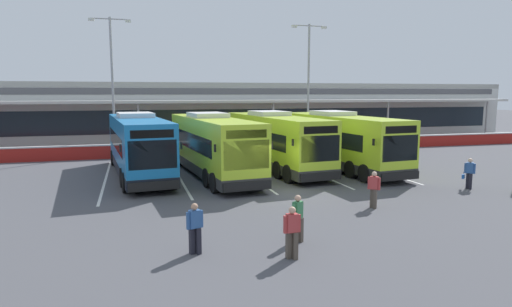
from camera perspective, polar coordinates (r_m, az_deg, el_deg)
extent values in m
plane|color=#4C4C51|center=(22.32, 2.43, -5.07)|extent=(200.00, 200.00, 0.00)
cube|color=silver|center=(48.19, -7.68, 5.10)|extent=(70.00, 10.00, 5.50)
cube|color=#19232D|center=(43.26, -6.72, 4.22)|extent=(66.00, 0.08, 2.20)
cube|color=#4C4C51|center=(43.17, -6.78, 8.00)|extent=(68.00, 0.08, 0.60)
cube|color=beige|center=(41.72, -6.44, 6.70)|extent=(67.00, 3.00, 0.24)
cube|color=gray|center=(48.15, -7.75, 8.67)|extent=(70.00, 10.00, 0.50)
cylinder|color=#999999|center=(40.06, -14.90, 3.44)|extent=(0.20, 0.20, 4.20)
cylinder|color=#999999|center=(42.12, 2.24, 3.90)|extent=(0.20, 0.20, 4.20)
cylinder|color=#999999|center=(47.45, 16.67, 4.02)|extent=(0.20, 0.20, 4.20)
cylinder|color=#999999|center=(55.10, 27.65, 3.94)|extent=(0.20, 0.20, 4.20)
cube|color=maroon|center=(36.09, -4.79, 0.67)|extent=(60.00, 0.36, 1.00)
cube|color=#B2B2B2|center=(36.03, -4.80, 1.53)|extent=(60.00, 0.40, 0.10)
cube|color=#1972B7|center=(27.52, -15.00, 1.15)|extent=(3.71, 12.19, 3.19)
cube|color=black|center=(27.70, -14.90, -1.55)|extent=(3.74, 12.21, 0.56)
cube|color=black|center=(27.89, -15.11, 1.73)|extent=(3.51, 9.81, 0.96)
cube|color=black|center=(21.65, -13.21, -0.16)|extent=(2.31, 0.33, 1.40)
cube|color=black|center=(21.52, -13.28, 2.48)|extent=(2.05, 0.28, 0.40)
cube|color=silver|center=(28.38, -15.35, 4.84)|extent=(2.31, 2.99, 0.28)
cube|color=black|center=(21.79, -13.04, -4.10)|extent=(2.45, 0.40, 0.44)
cube|color=black|center=(22.19, -9.65, 1.04)|extent=(0.09, 0.13, 0.36)
cube|color=black|center=(21.79, -17.15, 0.68)|extent=(0.09, 0.13, 0.36)
cylinder|color=black|center=(32.37, -13.74, -0.32)|extent=(0.42, 1.07, 1.04)
cylinder|color=black|center=(32.15, -17.97, -0.53)|extent=(0.42, 1.07, 1.04)
cylinder|color=black|center=(24.76, -11.28, -2.70)|extent=(0.42, 1.07, 1.04)
cylinder|color=black|center=(24.46, -16.81, -3.01)|extent=(0.42, 1.07, 1.04)
cylinder|color=black|center=(23.40, -10.67, -3.29)|extent=(0.42, 1.07, 1.04)
cylinder|color=black|center=(23.09, -16.52, -3.63)|extent=(0.42, 1.07, 1.04)
cube|color=#B7DB2D|center=(26.67, -5.66, 1.17)|extent=(3.71, 12.19, 3.19)
cube|color=#333333|center=(26.85, -5.62, -1.62)|extent=(3.74, 12.21, 0.56)
cube|color=black|center=(27.02, -5.90, 1.77)|extent=(3.51, 9.81, 0.96)
cube|color=black|center=(21.03, -1.24, -0.18)|extent=(2.31, 0.33, 1.40)
cube|color=black|center=(20.90, -1.24, 2.53)|extent=(2.05, 0.28, 0.40)
cube|color=silver|center=(27.48, -6.28, 4.99)|extent=(2.31, 2.99, 0.28)
cube|color=black|center=(21.19, -1.12, -4.24)|extent=(2.45, 0.40, 0.44)
cube|color=black|center=(21.84, 2.03, 1.04)|extent=(0.09, 0.13, 0.36)
cube|color=black|center=(20.86, -5.33, 0.69)|extent=(0.09, 0.13, 0.36)
cylinder|color=black|center=(31.56, -5.82, -0.34)|extent=(0.42, 1.07, 1.04)
cylinder|color=black|center=(31.01, -10.07, -0.57)|extent=(0.42, 1.07, 1.04)
cylinder|color=black|center=(24.23, -0.82, -2.78)|extent=(0.42, 1.07, 1.04)
cylinder|color=black|center=(23.51, -6.29, -3.15)|extent=(0.42, 1.07, 1.04)
cylinder|color=black|center=(22.95, 0.41, -3.38)|extent=(0.42, 1.07, 1.04)
cylinder|color=black|center=(22.19, -5.34, -3.80)|extent=(0.42, 1.07, 1.04)
cube|color=#B7DB2D|center=(28.96, 2.47, 1.73)|extent=(3.71, 12.19, 3.19)
cube|color=#333333|center=(29.13, 2.45, -0.85)|extent=(3.74, 12.21, 0.56)
cube|color=black|center=(29.30, 2.15, 2.28)|extent=(3.51, 9.81, 0.96)
cube|color=black|center=(23.66, 8.31, 0.63)|extent=(2.31, 0.33, 1.40)
cube|color=black|center=(23.55, 8.37, 3.04)|extent=(2.05, 0.28, 0.40)
cube|color=silver|center=(29.74, 1.70, 5.24)|extent=(2.31, 2.99, 0.28)
cube|color=black|center=(23.80, 8.37, -2.98)|extent=(2.45, 0.40, 0.44)
cube|color=black|center=(24.67, 10.86, 1.68)|extent=(0.09, 0.13, 0.36)
cube|color=black|center=(23.25, 4.79, 1.43)|extent=(0.09, 0.13, 0.36)
cylinder|color=black|center=(33.79, 1.15, 0.24)|extent=(0.42, 1.07, 1.04)
cylinder|color=black|center=(32.95, -2.69, 0.04)|extent=(0.42, 1.07, 1.04)
cylinder|color=black|center=(26.83, 7.56, -1.81)|extent=(0.42, 1.07, 1.04)
cylinder|color=black|center=(25.77, 2.90, -2.15)|extent=(0.42, 1.07, 1.04)
cylinder|color=black|center=(25.64, 9.07, -2.29)|extent=(0.42, 1.07, 1.04)
cylinder|color=black|center=(24.53, 4.25, -2.67)|extent=(0.42, 1.07, 1.04)
cube|color=#B7DB2D|center=(29.64, 10.78, 1.73)|extent=(3.71, 12.19, 3.19)
cube|color=#333333|center=(29.80, 10.72, -0.78)|extent=(3.74, 12.21, 0.56)
cube|color=black|center=(29.95, 10.39, 2.28)|extent=(3.51, 9.81, 0.96)
cube|color=black|center=(24.83, 18.11, 0.66)|extent=(2.31, 0.33, 1.40)
cube|color=black|center=(24.72, 18.23, 2.96)|extent=(2.05, 0.28, 0.40)
cube|color=silver|center=(30.36, 9.86, 5.18)|extent=(2.31, 2.99, 0.28)
cube|color=black|center=(24.96, 18.13, -2.79)|extent=(2.45, 0.40, 0.44)
cube|color=black|center=(26.00, 20.14, 1.65)|extent=(0.09, 0.13, 0.36)
cube|color=black|center=(24.17, 14.96, 1.43)|extent=(0.09, 0.13, 0.36)
cylinder|color=black|center=(34.33, 8.33, 0.28)|extent=(0.42, 1.07, 1.04)
cylinder|color=black|center=(33.21, 4.75, 0.08)|extent=(0.42, 1.07, 1.04)
cylinder|color=black|center=(27.90, 16.29, -1.69)|extent=(0.42, 1.07, 1.04)
cylinder|color=black|center=(26.52, 12.20, -2.03)|extent=(0.42, 1.07, 1.04)
cylinder|color=black|center=(26.83, 18.12, -2.13)|extent=(0.42, 1.07, 1.04)
cylinder|color=black|center=(25.39, 13.95, -2.52)|extent=(0.42, 1.07, 1.04)
cube|color=silver|center=(27.16, -18.88, -3.16)|extent=(0.14, 13.00, 0.01)
cube|color=silver|center=(27.24, -10.02, -2.82)|extent=(0.14, 13.00, 0.01)
cube|color=silver|center=(27.96, -1.42, -2.43)|extent=(0.14, 13.00, 0.01)
cube|color=silver|center=(29.27, 6.57, -2.01)|extent=(0.14, 13.00, 0.01)
cube|color=silver|center=(31.10, 13.75, -1.61)|extent=(0.14, 13.00, 0.01)
cube|color=black|center=(25.67, 25.68, -3.19)|extent=(0.23, 0.22, 0.84)
cube|color=black|center=(25.54, 26.01, -3.26)|extent=(0.23, 0.22, 0.84)
cube|color=#2D5693|center=(25.49, 25.94, -1.68)|extent=(0.39, 0.40, 0.56)
cube|color=#2D5693|center=(25.51, 25.44, -1.70)|extent=(0.13, 0.13, 0.54)
cube|color=#2D5693|center=(25.47, 26.42, -1.78)|extent=(0.13, 0.13, 0.54)
sphere|color=#DBB293|center=(25.43, 25.99, -0.81)|extent=(0.22, 0.22, 0.22)
cube|color=#194C9E|center=(25.62, 25.23, -2.70)|extent=(0.29, 0.28, 0.22)
cylinder|color=#194C9E|center=(25.59, 25.25, -2.31)|extent=(0.02, 0.02, 0.16)
cube|color=#4C4238|center=(13.64, 4.24, -11.72)|extent=(0.15, 0.19, 0.84)
cube|color=#4C4238|center=(13.59, 5.07, -11.80)|extent=(0.15, 0.19, 0.84)
cube|color=#B23838|center=(13.40, 4.69, -8.94)|extent=(0.35, 0.24, 0.56)
cube|color=#B23838|center=(13.32, 3.81, -9.15)|extent=(0.09, 0.10, 0.54)
cube|color=#B23838|center=(13.49, 5.56, -8.95)|extent=(0.09, 0.10, 0.54)
sphere|color=tan|center=(13.29, 4.71, -7.33)|extent=(0.22, 0.22, 0.22)
cube|color=#4C4238|center=(15.03, 5.01, -9.86)|extent=(0.22, 0.23, 0.84)
cube|color=#4C4238|center=(15.09, 5.74, -9.79)|extent=(0.22, 0.23, 0.84)
cube|color=#387F4C|center=(14.86, 5.41, -7.25)|extent=(0.40, 0.37, 0.56)
cube|color=#387F4C|center=(14.70, 4.93, -7.53)|extent=(0.13, 0.13, 0.54)
cube|color=#387F4C|center=(15.05, 5.89, -7.18)|extent=(0.13, 0.13, 0.54)
sphere|color=tan|center=(14.77, 5.43, -5.79)|extent=(0.22, 0.22, 0.22)
cube|color=#4C4238|center=(20.03, 14.77, -5.59)|extent=(0.23, 0.23, 0.84)
cube|color=#4C4238|center=(19.88, 15.14, -5.71)|extent=(0.23, 0.23, 0.84)
cube|color=#B23838|center=(19.80, 15.03, -3.68)|extent=(0.40, 0.39, 0.56)
cube|color=#B23838|center=(19.86, 14.41, -3.71)|extent=(0.13, 0.13, 0.54)
cube|color=#B23838|center=(19.76, 15.65, -3.81)|extent=(0.13, 0.13, 0.54)
sphere|color=#DBB293|center=(19.73, 15.07, -2.57)|extent=(0.22, 0.22, 0.22)
cube|color=black|center=(14.11, -8.29, -11.10)|extent=(0.19, 0.21, 0.84)
cube|color=black|center=(14.07, -7.48, -11.14)|extent=(0.19, 0.21, 0.84)
cube|color=#2D5693|center=(13.88, -7.94, -8.38)|extent=(0.39, 0.31, 0.56)
cube|color=#2D5693|center=(13.80, -8.77, -8.62)|extent=(0.12, 0.12, 0.54)
cube|color=#2D5693|center=(13.98, -7.11, -8.37)|extent=(0.12, 0.12, 0.54)
sphere|color=tan|center=(13.78, -7.97, -6.83)|extent=(0.22, 0.22, 0.22)
cylinder|color=#9E9EA3|center=(38.08, -18.04, 8.23)|extent=(0.20, 0.20, 11.00)
cylinder|color=#9E9EA3|center=(38.53, -18.39, 16.20)|extent=(2.80, 0.10, 0.10)
cube|color=silver|center=(38.59, -20.54, 15.94)|extent=(0.44, 0.28, 0.20)
cube|color=silver|center=(38.49, -16.22, 16.14)|extent=(0.44, 0.28, 0.20)
cylinder|color=#9E9EA3|center=(40.13, 6.79, 8.51)|extent=(0.20, 0.20, 11.00)
cylinder|color=#9E9EA3|center=(40.55, 6.92, 16.09)|extent=(2.80, 0.10, 0.10)
cube|color=silver|center=(40.03, 4.99, 16.08)|extent=(0.44, 0.28, 0.20)
cube|color=silver|center=(41.09, 8.79, 15.81)|extent=(0.44, 0.28, 0.20)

